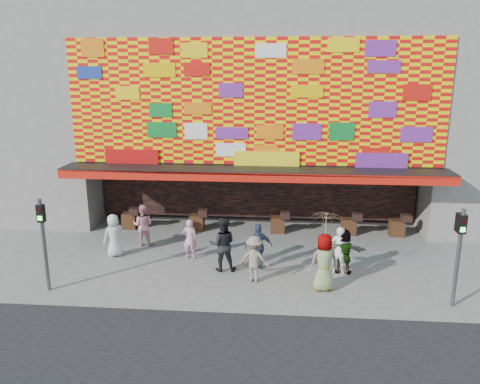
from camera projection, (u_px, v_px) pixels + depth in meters
The scene contains 14 objects.
ground at pixel (247, 277), 15.80m from camera, with size 90.00×90.00×0.00m, color slate.
shop_building at pixel (259, 103), 22.37m from camera, with size 15.20×9.40×10.00m.
signal_left at pixel (43, 235), 14.39m from camera, with size 0.22×0.20×3.00m.
signal_right at pixel (459, 247), 13.38m from camera, with size 0.22×0.20×3.00m.
ped_a at pixel (114, 235), 17.40m from camera, with size 0.79×0.52×1.62m, color silver.
ped_b at pixel (190, 239), 17.20m from camera, with size 0.55×0.36×1.50m, color pink.
ped_c at pixel (223, 244), 16.11m from camera, with size 0.92×0.72×1.90m, color black.
ped_d at pixel (254, 259), 15.29m from camera, with size 1.02×0.58×1.57m, color gray.
ped_e at pixel (259, 247), 16.24m from camera, with size 0.97×0.40×1.66m, color #323F58.
ped_f at pixel (344, 251), 15.92m from camera, with size 1.47×0.47×1.58m, color gray.
ped_g at pixel (324, 262), 14.64m from camera, with size 0.91×0.59×1.86m, color gray.
ped_h at pixel (339, 250), 15.91m from camera, with size 0.61×0.40×1.67m, color silver.
ped_i at pixel (143, 225), 18.52m from camera, with size 0.81×0.63×1.67m, color pink.
parasol at pixel (326, 226), 14.34m from camera, with size 1.14×1.15×1.83m.
Camera 1 is at (0.99, -14.54, 6.75)m, focal length 35.00 mm.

